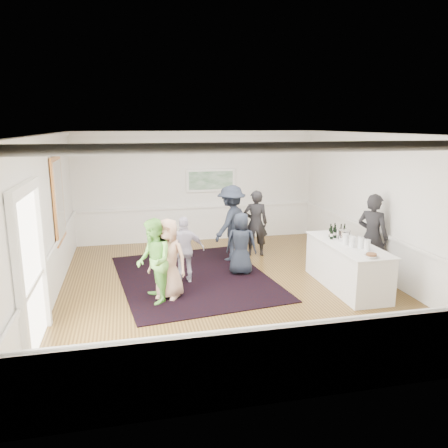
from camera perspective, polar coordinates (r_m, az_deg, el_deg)
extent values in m
plane|color=olive|center=(9.38, 0.55, -8.19)|extent=(8.00, 8.00, 0.00)
cube|color=white|center=(8.75, 0.59, 11.75)|extent=(7.00, 8.00, 0.02)
cube|color=white|center=(8.83, -22.13, 0.34)|extent=(0.02, 8.00, 3.20)
cube|color=white|center=(10.30, 19.91, 2.19)|extent=(0.02, 8.00, 3.20)
cube|color=white|center=(12.80, -3.54, 4.90)|extent=(7.00, 0.02, 3.20)
cube|color=white|center=(5.25, 10.66, -7.09)|extent=(7.00, 0.02, 3.20)
cube|color=#D1803D|center=(10.05, -20.82, 3.03)|extent=(0.04, 1.25, 1.85)
cube|color=white|center=(10.05, -20.68, 3.04)|extent=(0.01, 1.05, 1.65)
cube|color=white|center=(6.36, -25.05, -8.38)|extent=(0.10, 0.14, 2.40)
cube|color=white|center=(7.88, -22.61, -4.15)|extent=(0.10, 0.14, 2.40)
cube|color=white|center=(6.83, -24.66, 4.19)|extent=(0.10, 1.78, 0.16)
cube|color=white|center=(7.12, -23.97, -6.05)|extent=(0.02, 1.50, 2.40)
cube|color=white|center=(12.80, -1.74, 5.73)|extent=(1.44, 0.05, 0.66)
cube|color=#246132|center=(12.77, -1.71, 5.71)|extent=(1.30, 0.01, 0.52)
cube|color=black|center=(9.94, -3.98, -6.92)|extent=(3.68, 4.54, 0.02)
cube|color=white|center=(9.56, 15.74, -5.29)|extent=(0.84, 2.30, 0.94)
cube|color=white|center=(9.43, 15.92, -2.54)|extent=(0.90, 2.36, 0.02)
imported|color=black|center=(10.11, 18.79, -1.62)|extent=(0.77, 0.84, 1.92)
imported|color=tan|center=(8.64, -7.37, -4.54)|extent=(0.93, 0.83, 1.60)
imported|color=#76CD52|center=(8.46, -9.16, -4.82)|extent=(0.70, 0.86, 1.65)
imported|color=silver|center=(9.46, -5.15, -3.40)|extent=(0.86, 0.36, 1.46)
imported|color=#1D2331|center=(10.93, 0.97, 0.10)|extent=(1.37, 1.37, 1.91)
imported|color=black|center=(11.38, 4.15, 0.11)|extent=(0.70, 0.54, 1.73)
imported|color=#1D2331|center=(9.97, 2.26, -2.57)|extent=(0.81, 0.67, 1.44)
cylinder|color=#58A53B|center=(9.14, 16.39, -2.20)|extent=(0.12, 0.12, 0.24)
cylinder|color=#D43E51|center=(9.13, 17.45, -2.30)|extent=(0.12, 0.12, 0.24)
cylinder|color=#68B440|center=(9.31, 15.58, -1.89)|extent=(0.12, 0.12, 0.24)
cylinder|color=silver|center=(8.98, 18.21, -2.60)|extent=(0.12, 0.12, 0.24)
cylinder|color=silver|center=(9.56, 15.42, -1.52)|extent=(0.26, 0.26, 0.25)
imported|color=white|center=(8.57, 18.69, -3.98)|extent=(0.25, 0.25, 0.06)
cylinder|color=brown|center=(8.57, 18.70, -3.82)|extent=(0.19, 0.19, 0.04)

